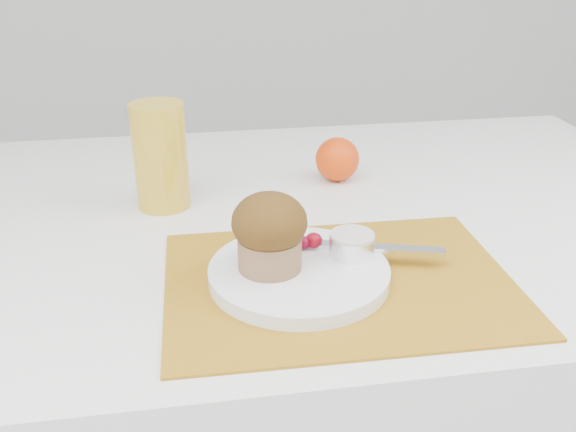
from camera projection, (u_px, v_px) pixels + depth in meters
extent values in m
cube|color=white|center=(319.00, 403.00, 1.12)|extent=(1.20, 0.80, 0.75)
cube|color=#A97217|center=(339.00, 281.00, 0.76)|extent=(0.41, 0.31, 0.00)
cylinder|color=white|center=(299.00, 273.00, 0.76)|extent=(0.26, 0.26, 0.02)
cylinder|color=white|center=(352.00, 245.00, 0.78)|extent=(0.07, 0.07, 0.02)
cylinder|color=silver|center=(352.00, 236.00, 0.77)|extent=(0.06, 0.06, 0.01)
ellipsoid|color=#570218|center=(303.00, 243.00, 0.79)|extent=(0.02, 0.02, 0.02)
ellipsoid|color=#61020E|center=(314.00, 240.00, 0.79)|extent=(0.02, 0.02, 0.02)
cube|color=silver|center=(358.00, 247.00, 0.79)|extent=(0.21, 0.08, 0.01)
sphere|color=#F24308|center=(337.00, 159.00, 1.05)|extent=(0.07, 0.07, 0.07)
cylinder|color=gold|center=(161.00, 156.00, 0.93)|extent=(0.08, 0.08, 0.16)
cylinder|color=#936A47|center=(270.00, 252.00, 0.75)|extent=(0.09, 0.09, 0.04)
ellipsoid|color=#321D09|center=(269.00, 222.00, 0.73)|extent=(0.09, 0.09, 0.07)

